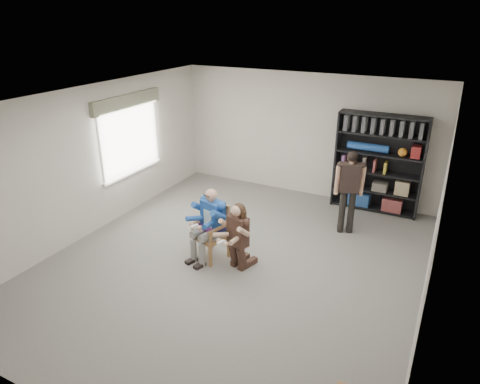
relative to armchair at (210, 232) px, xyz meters
The scene contains 8 objects.
room_shell 1.01m from the armchair, ahead, with size 6.00×7.00×2.80m, color beige, non-canonical shape.
floor 0.67m from the armchair, ahead, with size 6.00×7.00×0.01m, color slate.
window_left 2.94m from the armchair, 157.31° to the left, with size 0.16×2.00×1.75m, color white, non-canonical shape.
armchair is the anchor object (origin of this frame).
seated_man 0.15m from the armchair, ahead, with size 0.56×0.78×1.30m, color #184094, non-canonical shape.
kneeling_woman 0.60m from the armchair, 11.69° to the right, with size 0.50×0.80×1.19m, color #38211A, non-canonical shape.
bookshelf 4.00m from the armchair, 57.10° to the left, with size 1.80×0.38×2.10m, color black, non-canonical shape.
standing_man 2.76m from the armchair, 46.87° to the left, with size 0.51×0.29×1.67m, color black, non-canonical shape.
Camera 1 is at (2.97, -5.62, 4.01)m, focal length 32.00 mm.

